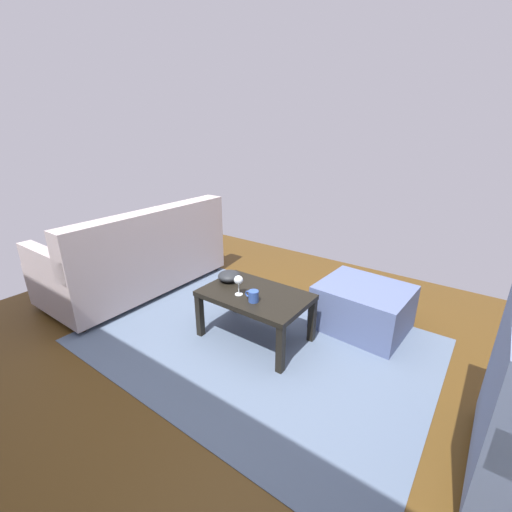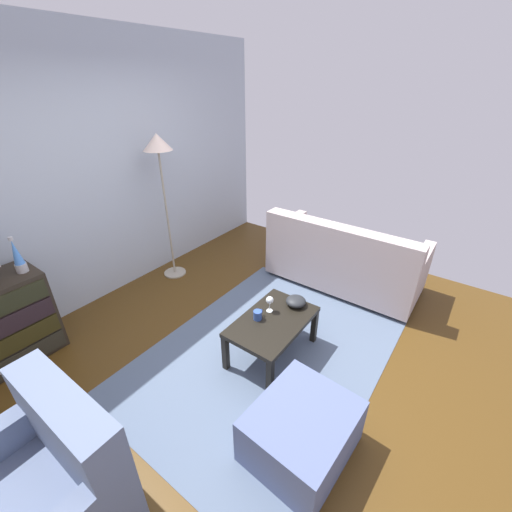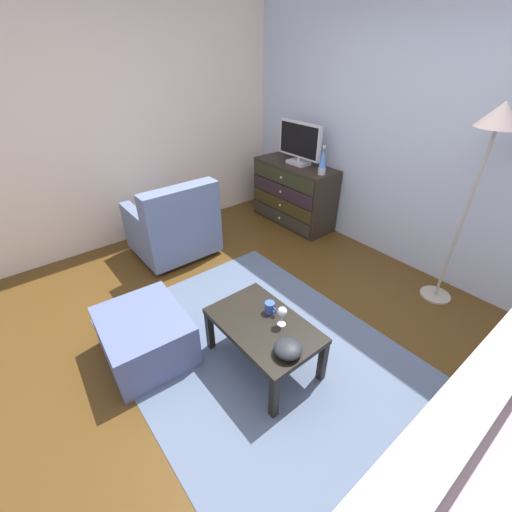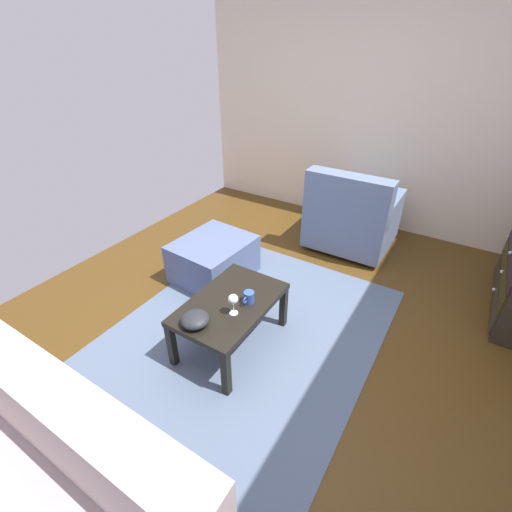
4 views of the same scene
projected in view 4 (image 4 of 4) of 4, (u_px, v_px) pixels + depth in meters
name	position (u px, v px, depth m)	size (l,w,h in m)	color
ground_plane	(273.00, 338.00, 2.82)	(5.29, 4.41, 0.05)	#4E3413
wall_plain_left	(389.00, 102.00, 3.79)	(0.12, 4.41, 2.77)	beige
area_rug	(238.00, 341.00, 2.75)	(2.60, 1.90, 0.01)	slate
coffee_table	(230.00, 307.00, 2.56)	(0.83, 0.53, 0.40)	black
wine_glass	(233.00, 300.00, 2.36)	(0.07, 0.07, 0.16)	silver
mug	(249.00, 297.00, 2.50)	(0.11, 0.08, 0.08)	#3050A0
bowl_decorative	(195.00, 319.00, 2.31)	(0.19, 0.19, 0.08)	#23262A
couch_large	(14.00, 505.00, 1.50)	(0.85, 1.78, 0.88)	#332319
armchair	(351.00, 218.00, 3.78)	(0.80, 0.84, 0.89)	#332319
ottoman	(214.00, 259.00, 3.39)	(0.70, 0.60, 0.38)	slate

